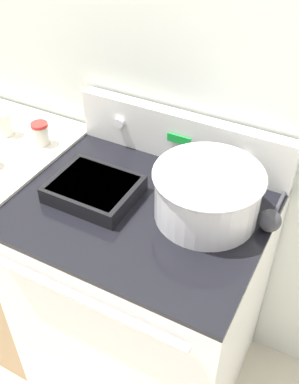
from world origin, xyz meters
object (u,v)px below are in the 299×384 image
(casserole_dish, at_px, (94,188))
(spice_jar_red_cap, at_px, (41,133))
(mixing_bowl, at_px, (207,192))
(ladle, at_px, (271,218))
(spice_jar_white_cap, at_px, (5,123))

(casserole_dish, distance_m, spice_jar_red_cap, 0.38)
(casserole_dish, relative_size, spice_jar_red_cap, 3.13)
(mixing_bowl, bearing_deg, ladle, 13.32)
(mixing_bowl, xyz_separation_m, spice_jar_white_cap, (-0.87, 0.06, -0.03))
(spice_jar_red_cap, xyz_separation_m, spice_jar_white_cap, (-0.16, -0.01, 0.01))
(mixing_bowl, xyz_separation_m, spice_jar_red_cap, (-0.71, 0.07, -0.04))
(ladle, height_order, spice_jar_red_cap, spice_jar_red_cap)
(mixing_bowl, relative_size, spice_jar_red_cap, 3.85)
(spice_jar_white_cap, bearing_deg, spice_jar_red_cap, 4.69)
(ladle, distance_m, spice_jar_white_cap, 1.07)
(spice_jar_red_cap, bearing_deg, spice_jar_white_cap, -175.31)
(mixing_bowl, bearing_deg, casserole_dish, -166.45)
(casserole_dish, bearing_deg, spice_jar_white_cap, 164.22)
(ladle, relative_size, spice_jar_red_cap, 3.25)
(spice_jar_white_cap, bearing_deg, mixing_bowl, -3.65)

